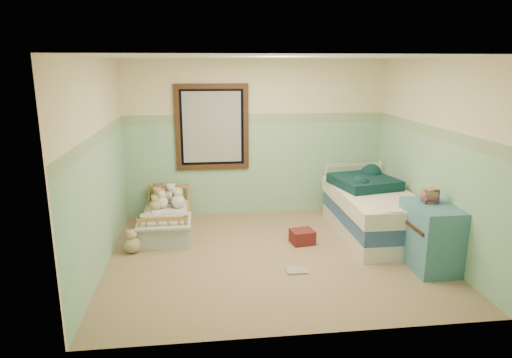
{
  "coord_description": "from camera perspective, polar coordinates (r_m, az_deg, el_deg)",
  "views": [
    {
      "loc": [
        -0.88,
        -5.42,
        2.42
      ],
      "look_at": [
        -0.17,
        0.35,
        0.95
      ],
      "focal_mm": 31.85,
      "sensor_mm": 36.0,
      "label": 1
    }
  ],
  "objects": [
    {
      "name": "book_stack",
      "position": [
        5.85,
        21.03,
        -2.0
      ],
      "size": [
        0.18,
        0.14,
        0.17
      ],
      "primitive_type": "cube",
      "rotation": [
        0.0,
        0.0,
        -0.03
      ],
      "color": "#431E22",
      "rests_on": "dresser"
    },
    {
      "name": "ceiling",
      "position": [
        5.49,
        2.31,
        15.17
      ],
      "size": [
        4.2,
        3.6,
        0.02
      ],
      "primitive_type": "cube",
      "color": "white",
      "rests_on": "wall_back"
    },
    {
      "name": "twin_bed_frame",
      "position": [
        6.83,
        14.38,
        -6.0
      ],
      "size": [
        0.95,
        1.91,
        0.22
      ],
      "primitive_type": "cube",
      "color": "silver",
      "rests_on": "floor"
    },
    {
      "name": "floor_book",
      "position": [
        5.58,
        5.09,
        -11.38
      ],
      "size": [
        0.25,
        0.19,
        0.02
      ],
      "primitive_type": "cube",
      "rotation": [
        0.0,
        0.0,
        0.0
      ],
      "color": "gold",
      "rests_on": "floor"
    },
    {
      "name": "wall_left",
      "position": [
        5.68,
        -19.25,
        1.54
      ],
      "size": [
        0.04,
        3.6,
        2.5
      ],
      "primitive_type": "cube",
      "color": "beige",
      "rests_on": "floor"
    },
    {
      "name": "dresser",
      "position": [
        5.92,
        21.03,
        -6.73
      ],
      "size": [
        0.5,
        0.79,
        0.79
      ],
      "primitive_type": "cube",
      "color": "teal",
      "rests_on": "floor"
    },
    {
      "name": "extra_plush_4",
      "position": [
        6.93,
        -12.57,
        -3.29
      ],
      "size": [
        0.16,
        0.16,
        0.16
      ],
      "primitive_type": "sphere",
      "color": "tan",
      "rests_on": "toddler_mattress"
    },
    {
      "name": "extra_plush_0",
      "position": [
        7.25,
        -12.26,
        -2.36
      ],
      "size": [
        0.19,
        0.19,
        0.19
      ],
      "primitive_type": "sphere",
      "color": "tan",
      "rests_on": "toddler_mattress"
    },
    {
      "name": "wall_right",
      "position": [
        6.29,
        21.44,
        2.53
      ],
      "size": [
        0.04,
        3.6,
        2.5
      ],
      "primitive_type": "cube",
      "color": "beige",
      "rests_on": "floor"
    },
    {
      "name": "twin_mattress",
      "position": [
        6.69,
        14.61,
        -2.46
      ],
      "size": [
        0.99,
        1.95,
        0.22
      ],
      "primitive_type": "cube",
      "color": "white",
      "rests_on": "twin_boxspring"
    },
    {
      "name": "toddler_mattress",
      "position": [
        6.85,
        -11.17,
        -4.67
      ],
      "size": [
        0.61,
        1.28,
        0.12
      ],
      "primitive_type": "cube",
      "color": "silver",
      "rests_on": "toddler_bed_frame"
    },
    {
      "name": "plush_bed_white",
      "position": [
        7.27,
        -10.57,
        -2.15
      ],
      "size": [
        0.21,
        0.21,
        0.21
      ],
      "primitive_type": "sphere",
      "color": "white",
      "rests_on": "toddler_mattress"
    },
    {
      "name": "plush_bed_tan",
      "position": [
        7.08,
        -11.88,
        -2.73
      ],
      "size": [
        0.2,
        0.2,
        0.2
      ],
      "primitive_type": "sphere",
      "color": "tan",
      "rests_on": "toddler_mattress"
    },
    {
      "name": "patchwork_quilt",
      "position": [
        6.43,
        -11.45,
        -5.23
      ],
      "size": [
        0.73,
        0.67,
        0.03
      ],
      "primitive_type": "cube",
      "color": "#708FBC",
      "rests_on": "toddler_mattress"
    },
    {
      "name": "plush_bed_brown",
      "position": [
        7.29,
        -12.14,
        -2.15
      ],
      "size": [
        0.22,
        0.22,
        0.22
      ],
      "primitive_type": "sphere",
      "color": "brown",
      "rests_on": "toddler_mattress"
    },
    {
      "name": "plush_bed_dark",
      "position": [
        7.06,
        -10.02,
        -2.84
      ],
      "size": [
        0.16,
        0.16,
        0.16
      ],
      "primitive_type": "sphere",
      "color": "black",
      "rests_on": "toddler_mattress"
    },
    {
      "name": "window_blinds",
      "position": [
        7.26,
        -5.55,
        6.49
      ],
      "size": [
        0.92,
        0.01,
        1.12
      ],
      "primitive_type": "cube",
      "color": "beige",
      "rests_on": "window_frame"
    },
    {
      "name": "teal_blanket",
      "position": [
        6.9,
        13.42,
        -0.34
      ],
      "size": [
        0.97,
        1.01,
        0.14
      ],
      "primitive_type": "cube",
      "rotation": [
        0.0,
        0.0,
        0.21
      ],
      "color": "black",
      "rests_on": "twin_mattress"
    },
    {
      "name": "floor",
      "position": [
        6.0,
        2.07,
        -9.65
      ],
      "size": [
        4.2,
        3.6,
        0.02
      ],
      "primitive_type": "cube",
      "color": "#866E4D",
      "rests_on": "ground"
    },
    {
      "name": "extra_plush_2",
      "position": [
        7.27,
        -9.86,
        -2.29
      ],
      "size": [
        0.17,
        0.17,
        0.17
      ],
      "primitive_type": "sphere",
      "color": "tan",
      "rests_on": "toddler_mattress"
    },
    {
      "name": "plush_floor_cream",
      "position": [
        6.81,
        -12.3,
        -5.81
      ],
      "size": [
        0.25,
        0.25,
        0.25
      ],
      "primitive_type": "sphere",
      "color": "white",
      "rests_on": "floor"
    },
    {
      "name": "window_frame",
      "position": [
        7.25,
        -5.54,
        6.48
      ],
      "size": [
        1.16,
        0.06,
        1.36
      ],
      "primitive_type": "cube",
      "color": "black",
      "rests_on": "wall_back"
    },
    {
      "name": "wainscot_mint",
      "position": [
        7.45,
        -0.03,
        1.28
      ],
      "size": [
        4.2,
        0.01,
        1.5
      ],
      "primitive_type": "cube",
      "color": "#8CB994",
      "rests_on": "floor"
    },
    {
      "name": "extra_plush_3",
      "position": [
        7.04,
        -11.7,
        -2.87
      ],
      "size": [
        0.18,
        0.18,
        0.18
      ],
      "primitive_type": "sphere",
      "color": "white",
      "rests_on": "toddler_mattress"
    },
    {
      "name": "red_pillow",
      "position": [
        6.37,
        5.83,
        -7.22
      ],
      "size": [
        0.34,
        0.31,
        0.19
      ],
      "primitive_type": "cube",
      "rotation": [
        0.0,
        0.0,
        0.15
      ],
      "color": "maroon",
      "rests_on": "floor"
    },
    {
      "name": "wall_front",
      "position": [
        3.9,
        6.39,
        -3.29
      ],
      "size": [
        4.2,
        0.04,
        2.5
      ],
      "primitive_type": "cube",
      "color": "beige",
      "rests_on": "floor"
    },
    {
      "name": "extra_plush_1",
      "position": [
        7.0,
        -9.75,
        -2.79
      ],
      "size": [
        0.21,
        0.21,
        0.21
      ],
      "primitive_type": "sphere",
      "color": "white",
      "rests_on": "toddler_mattress"
    },
    {
      "name": "border_strip",
      "position": [
        7.31,
        -0.03,
        7.6
      ],
      "size": [
        4.2,
        0.01,
        0.15
      ],
      "primitive_type": "cube",
      "color": "#57865A",
      "rests_on": "wall_back"
    },
    {
      "name": "wall_back",
      "position": [
        7.37,
        -0.04,
        5.1
      ],
      "size": [
        4.2,
        0.04,
        2.5
      ],
      "primitive_type": "cube",
      "color": "beige",
      "rests_on": "floor"
    },
    {
      "name": "plush_floor_tan",
      "position": [
        6.25,
        -15.27,
        -7.98
      ],
      "size": [
        0.22,
        0.22,
        0.22
      ],
      "primitive_type": "sphere",
      "color": "tan",
      "rests_on": "floor"
    },
    {
      "name": "toddler_bed_frame",
      "position": [
        6.9,
        -11.11,
        -5.82
      ],
      "size": [
        0.67,
        1.34,
        0.17
      ],
      "primitive_type": "cube",
      "color": "#95603B",
      "rests_on": "floor"
    },
    {
      "name": "twin_boxspring",
      "position": [
        6.76,
        14.5,
        -4.24
      ],
      "size": [
        0.95,
        1.91,
        0.22
      ],
      "primitive_type": "cube",
      "color": "navy",
      "rests_on": "twin_bed_frame"
    }
  ]
}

